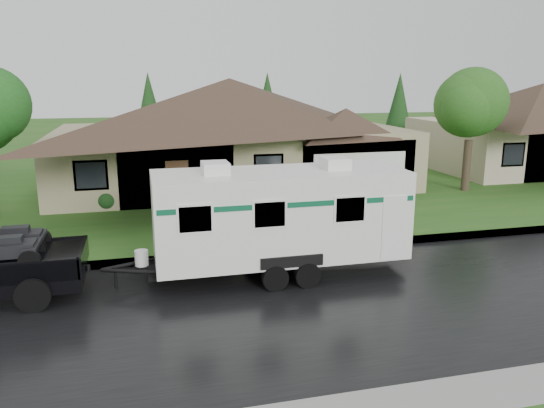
{
  "coord_description": "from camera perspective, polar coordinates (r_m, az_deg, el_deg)",
  "views": [
    {
      "loc": [
        -2.79,
        -14.23,
        5.74
      ],
      "look_at": [
        1.29,
        2.0,
        1.76
      ],
      "focal_mm": 35.0,
      "sensor_mm": 36.0,
      "label": 1
    }
  ],
  "objects": [
    {
      "name": "house_main",
      "position": [
        28.61,
        -3.9,
        9.03
      ],
      "size": [
        19.44,
        10.8,
        6.9
      ],
      "color": "#9B8F69",
      "rests_on": "lawn"
    },
    {
      "name": "lawn",
      "position": [
        29.91,
        -8.52,
        2.3
      ],
      "size": [
        140.0,
        26.0,
        0.15
      ],
      "primitive_type": "cube",
      "color": "#26581B",
      "rests_on": "ground"
    },
    {
      "name": "ground",
      "position": [
        15.6,
        -2.84,
        -8.25
      ],
      "size": [
        140.0,
        140.0,
        0.0
      ],
      "primitive_type": "plane",
      "color": "#26581B",
      "rests_on": "ground"
    },
    {
      "name": "tree_right_green",
      "position": [
        28.42,
        20.65,
        9.48
      ],
      "size": [
        3.56,
        3.56,
        5.89
      ],
      "color": "#382B1E",
      "rests_on": "lawn"
    },
    {
      "name": "travel_trailer",
      "position": [
        15.58,
        0.88,
        -1.13
      ],
      "size": [
        7.74,
        2.72,
        3.47
      ],
      "color": "white",
      "rests_on": "ground"
    },
    {
      "name": "curb",
      "position": [
        17.65,
        -4.29,
        -5.4
      ],
      "size": [
        140.0,
        0.5,
        0.15
      ],
      "primitive_type": "cube",
      "color": "gray",
      "rests_on": "ground"
    },
    {
      "name": "road",
      "position": [
        13.8,
        -1.17,
        -11.21
      ],
      "size": [
        140.0,
        8.0,
        0.01
      ],
      "primitive_type": "cube",
      "color": "black",
      "rests_on": "ground"
    },
    {
      "name": "shrub_row",
      "position": [
        24.55,
        -2.56,
        1.39
      ],
      "size": [
        13.6,
        1.0,
        1.0
      ],
      "color": "#143814",
      "rests_on": "lawn"
    }
  ]
}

